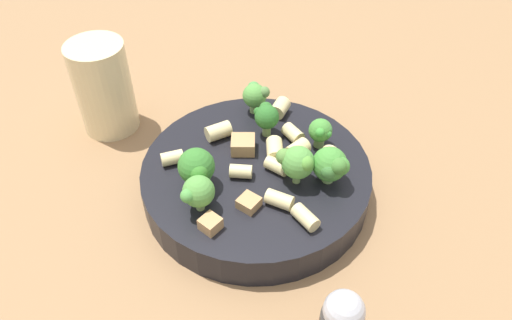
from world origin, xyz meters
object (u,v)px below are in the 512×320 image
Objects in this scene: drinking_glass at (105,93)px; broccoli_floret_4 at (198,191)px; rigatoni_3 at (239,170)px; rigatoni_4 at (305,217)px; rigatoni_2 at (293,134)px; chicken_chunk_2 at (210,224)px; broccoli_floret_2 at (255,95)px; rigatoni_5 at (280,108)px; rigatoni_8 at (220,130)px; rigatoni_9 at (277,166)px; pasta_bowl at (256,177)px; rigatoni_1 at (172,158)px; broccoli_floret_0 at (321,131)px; broccoli_floret_6 at (297,162)px; rigatoni_7 at (328,159)px; broccoli_floret_1 at (331,165)px; rigatoni_0 at (273,148)px; chicken_chunk_0 at (249,203)px; rigatoni_6 at (279,200)px; rigatoni_10 at (298,150)px; broccoli_floret_5 at (266,116)px; broccoli_floret_3 at (197,167)px; chicken_chunk_1 at (243,145)px.

broccoli_floret_4 is at bearing -4.65° from drinking_glass.
rigatoni_4 is at bearing 4.02° from rigatoni_3.
rigatoni_2 is 0.15m from chicken_chunk_2.
broccoli_floret_2 reaches higher than rigatoni_5.
rigatoni_8 is 1.11× the size of rigatoni_9.
pasta_bowl is 8.92× the size of rigatoni_8.
drinking_glass is (-0.14, 0.00, 0.00)m from rigatoni_1.
broccoli_floret_0 reaches higher than rigatoni_2.
broccoli_floret_6 is 0.05m from rigatoni_7.
rigatoni_7 is at bearing 25.39° from drinking_glass.
rigatoni_4 is 1.00× the size of rigatoni_8.
broccoli_floret_1 is 2.31× the size of chicken_chunk_2.
broccoli_floret_6 is 1.78× the size of rigatoni_9.
rigatoni_0 is at bearing 90.79° from rigatoni_3.
rigatoni_2 is at bearing -1.95° from broccoli_floret_2.
rigatoni_0 is 1.10× the size of rigatoni_9.
chicken_chunk_0 is at bearing -48.35° from pasta_bowl.
pasta_bowl is at bearing 16.49° from drinking_glass.
rigatoni_3 is 0.85× the size of rigatoni_6.
broccoli_floret_1 is at bearing 12.32° from rigatoni_0.
rigatoni_10 reaches higher than chicken_chunk_2.
rigatoni_1 is 0.14m from rigatoni_5.
rigatoni_9 is 1.39× the size of chicken_chunk_2.
broccoli_floret_6 is 0.07m from rigatoni_2.
broccoli_floret_0 is at bearing 63.16° from rigatoni_0.
broccoli_floret_2 is at bearing 152.54° from rigatoni_0.
chicken_chunk_0 is at bearing -95.41° from broccoli_floret_6.
broccoli_floret_4 reaches higher than rigatoni_8.
rigatoni_3 is (0.03, -0.06, -0.02)m from broccoli_floret_5.
drinking_glass is (-0.24, -0.08, -0.01)m from broccoli_floret_6.
broccoli_floret_6 is 1.62× the size of rigatoni_6.
rigatoni_5 is 1.31× the size of chicken_chunk_2.
rigatoni_3 is 0.07m from chicken_chunk_2.
broccoli_floret_3 reaches higher than rigatoni_7.
rigatoni_9 is at bearing 57.43° from rigatoni_3.
rigatoni_0 is 1.15× the size of rigatoni_2.
rigatoni_2 is (-0.05, 0.04, -0.02)m from broccoli_floret_6.
rigatoni_7 is 0.14m from chicken_chunk_2.
broccoli_floret_2 is 0.07m from chicken_chunk_1.
broccoli_floret_2 is 1.62× the size of rigatoni_3.
chicken_chunk_1 is at bearing 163.60° from rigatoni_6.
broccoli_floret_5 is at bearing 54.04° from rigatoni_8.
broccoli_floret_3 is 1.02× the size of broccoli_floret_6.
drinking_glass reaches higher than rigatoni_10.
broccoli_floret_5 is 0.05m from rigatoni_8.
rigatoni_9 is (0.02, 0.03, 0.00)m from rigatoni_3.
broccoli_floret_4 is 0.90× the size of broccoli_floret_6.
rigatoni_9 is at bearing 6.69° from chicken_chunk_1.
rigatoni_0 is at bearing -136.99° from rigatoni_10.
broccoli_floret_6 is at bearing -69.63° from broccoli_floret_0.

